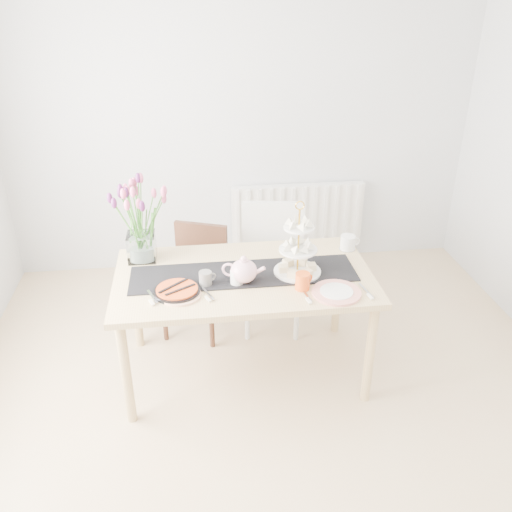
{
  "coord_description": "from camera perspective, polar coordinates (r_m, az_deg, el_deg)",
  "views": [
    {
      "loc": [
        -0.44,
        -2.28,
        2.41
      ],
      "look_at": [
        -0.08,
        0.59,
        0.9
      ],
      "focal_mm": 38.0,
      "sensor_mm": 36.0,
      "label": 1
    }
  ],
  "objects": [
    {
      "name": "tulip_vase",
      "position": [
        3.48,
        -12.37,
        4.89
      ],
      "size": [
        0.65,
        0.65,
        0.55
      ],
      "rotation": [
        0.0,
        0.0,
        -0.08
      ],
      "color": "silver",
      "rests_on": "dining_table"
    },
    {
      "name": "cream_jug",
      "position": [
        3.71,
        9.62,
        1.39
      ],
      "size": [
        0.1,
        0.1,
        0.1
      ],
      "primitive_type": "cylinder",
      "rotation": [
        0.0,
        0.0,
        0.01
      ],
      "color": "silver",
      "rests_on": "dining_table"
    },
    {
      "name": "plate_right",
      "position": [
        3.21,
        8.46,
        -3.82
      ],
      "size": [
        0.34,
        0.34,
        0.02
      ],
      "primitive_type": "cylinder",
      "rotation": [
        0.0,
        0.0,
        0.18
      ],
      "color": "silver",
      "rests_on": "dining_table"
    },
    {
      "name": "chair_brown",
      "position": [
        4.02,
        -6.14,
        -1.61
      ],
      "size": [
        0.51,
        0.51,
        0.8
      ],
      "rotation": [
        0.0,
        0.0,
        -0.37
      ],
      "color": "#392015",
      "rests_on": "ground"
    },
    {
      "name": "mug_grey",
      "position": [
        3.25,
        -5.34,
        -2.39
      ],
      "size": [
        0.1,
        0.1,
        0.09
      ],
      "primitive_type": "cylinder",
      "rotation": [
        0.0,
        0.0,
        0.42
      ],
      "color": "slate",
      "rests_on": "dining_table"
    },
    {
      "name": "tart_tin",
      "position": [
        3.2,
        -8.3,
        -3.66
      ],
      "size": [
        0.27,
        0.27,
        0.03
      ],
      "rotation": [
        0.0,
        0.0,
        0.29
      ],
      "color": "black",
      "rests_on": "dining_table"
    },
    {
      "name": "room_shell",
      "position": [
        2.57,
        3.47,
        1.92
      ],
      "size": [
        4.5,
        4.5,
        4.5
      ],
      "color": "tan",
      "rests_on": "ground"
    },
    {
      "name": "mug_white",
      "position": [
        3.25,
        -2.05,
        -2.27
      ],
      "size": [
        0.08,
        0.08,
        0.09
      ],
      "primitive_type": "cylinder",
      "rotation": [
        0.0,
        0.0,
        -0.1
      ],
      "color": "silver",
      "rests_on": "dining_table"
    },
    {
      "name": "plate_left",
      "position": [
        3.18,
        -8.01,
        -4.05
      ],
      "size": [
        0.32,
        0.32,
        0.01
      ],
      "primitive_type": "cylinder",
      "rotation": [
        0.0,
        0.0,
        0.39
      ],
      "color": "white",
      "rests_on": "dining_table"
    },
    {
      "name": "dining_table",
      "position": [
        3.41,
        -1.3,
        -3.07
      ],
      "size": [
        1.6,
        0.9,
        0.75
      ],
      "color": "tan",
      "rests_on": "ground"
    },
    {
      "name": "teapot",
      "position": [
        3.25,
        -1.29,
        -1.6
      ],
      "size": [
        0.31,
        0.28,
        0.17
      ],
      "primitive_type": null,
      "rotation": [
        0.0,
        0.0,
        -0.3
      ],
      "color": "silver",
      "rests_on": "dining_table"
    },
    {
      "name": "chair_white",
      "position": [
        4.02,
        1.75,
        -0.08
      ],
      "size": [
        0.53,
        0.53,
        0.93
      ],
      "rotation": [
        0.0,
        0.0,
        -0.15
      ],
      "color": "silver",
      "rests_on": "ground"
    },
    {
      "name": "radiator",
      "position": [
        4.97,
        4.37,
        4.22
      ],
      "size": [
        1.2,
        0.08,
        0.6
      ],
      "primitive_type": "cube",
      "color": "white",
      "rests_on": "room_shell"
    },
    {
      "name": "table_runner",
      "position": [
        3.37,
        -1.31,
        -1.89
      ],
      "size": [
        1.4,
        0.35,
        0.01
      ],
      "primitive_type": "cube",
      "color": "black",
      "rests_on": "dining_table"
    },
    {
      "name": "mug_orange",
      "position": [
        3.21,
        4.92,
        -2.66
      ],
      "size": [
        0.12,
        0.12,
        0.1
      ],
      "primitive_type": "cylinder",
      "rotation": [
        0.0,
        0.0,
        0.54
      ],
      "color": "#EA561A",
      "rests_on": "dining_table"
    },
    {
      "name": "cake_stand",
      "position": [
        3.34,
        4.43,
        0.03
      ],
      "size": [
        0.29,
        0.29,
        0.43
      ],
      "rotation": [
        0.0,
        0.0,
        -0.08
      ],
      "color": "gold",
      "rests_on": "dining_table"
    }
  ]
}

